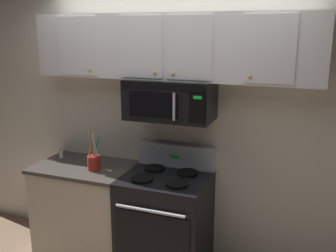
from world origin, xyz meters
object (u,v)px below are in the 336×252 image
object	(u,v)px
spice_jar	(92,158)
stove_range	(165,221)
over_range_microwave	(170,100)
utensil_crock_red	(94,160)
salt_shaker	(61,153)

from	to	relation	value
spice_jar	stove_range	bearing A→B (deg)	-5.88
over_range_microwave	spice_jar	world-z (taller)	over_range_microwave
stove_range	utensil_crock_red	xyz separation A→B (m)	(-0.68, -0.07, 0.53)
stove_range	spice_jar	xyz separation A→B (m)	(-0.79, 0.08, 0.49)
utensil_crock_red	salt_shaker	bearing A→B (deg)	160.26
utensil_crock_red	spice_jar	xyz separation A→B (m)	(-0.11, 0.15, -0.04)
over_range_microwave	stove_range	bearing A→B (deg)	-89.86
salt_shaker	spice_jar	distance (m)	0.38
over_range_microwave	utensil_crock_red	distance (m)	0.91
over_range_microwave	utensil_crock_red	world-z (taller)	over_range_microwave
over_range_microwave	spice_jar	distance (m)	1.01
stove_range	salt_shaker	distance (m)	1.28
salt_shaker	utensil_crock_red	bearing A→B (deg)	-19.74
utensil_crock_red	salt_shaker	world-z (taller)	utensil_crock_red
utensil_crock_red	spice_jar	distance (m)	0.19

